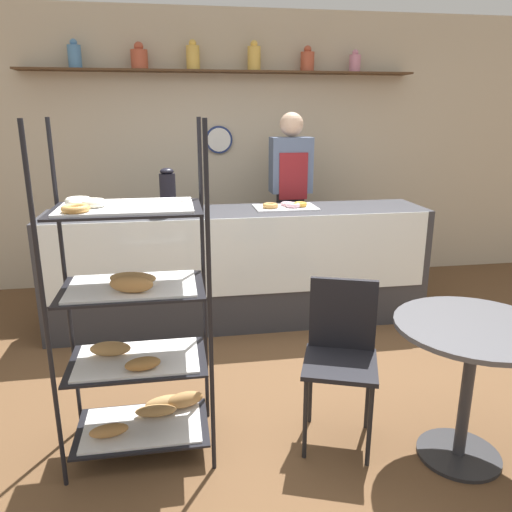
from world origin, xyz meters
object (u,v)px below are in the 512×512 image
(coffee_carafe, at_px, (168,192))
(donut_tray_counter, at_px, (285,206))
(person_worker, at_px, (290,197))
(cafe_chair, at_px, (341,344))
(cafe_table, at_px, (471,358))
(pastry_rack, at_px, (136,328))

(coffee_carafe, height_order, donut_tray_counter, coffee_carafe)
(coffee_carafe, bearing_deg, person_worker, 31.10)
(person_worker, height_order, cafe_chair, person_worker)
(cafe_chair, bearing_deg, donut_tray_counter, 108.12)
(cafe_table, height_order, donut_tray_counter, donut_tray_counter)
(pastry_rack, distance_m, person_worker, 2.56)
(person_worker, height_order, donut_tray_counter, person_worker)
(pastry_rack, height_order, donut_tray_counter, pastry_rack)
(pastry_rack, xyz_separation_m, cafe_table, (1.64, -0.35, -0.12))
(person_worker, xyz_separation_m, donut_tray_counter, (-0.18, -0.55, 0.02))
(pastry_rack, relative_size, person_worker, 0.99)
(person_worker, distance_m, cafe_table, 2.59)
(cafe_chair, relative_size, coffee_carafe, 2.43)
(coffee_carafe, xyz_separation_m, donut_tray_counter, (0.95, 0.13, -0.16))
(pastry_rack, xyz_separation_m, person_worker, (1.31, 2.18, 0.27))
(pastry_rack, distance_m, coffee_carafe, 1.58)
(person_worker, bearing_deg, pastry_rack, -120.89)
(pastry_rack, height_order, cafe_table, pastry_rack)
(cafe_table, distance_m, cafe_chair, 0.64)
(cafe_table, xyz_separation_m, coffee_carafe, (-1.46, 1.85, 0.58))
(person_worker, xyz_separation_m, cafe_table, (0.33, -2.53, -0.40))
(cafe_chair, xyz_separation_m, coffee_carafe, (-0.89, 1.55, 0.60))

